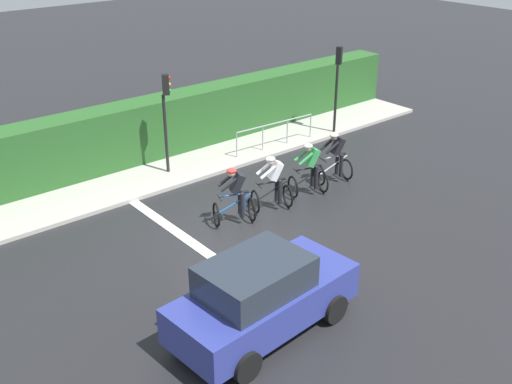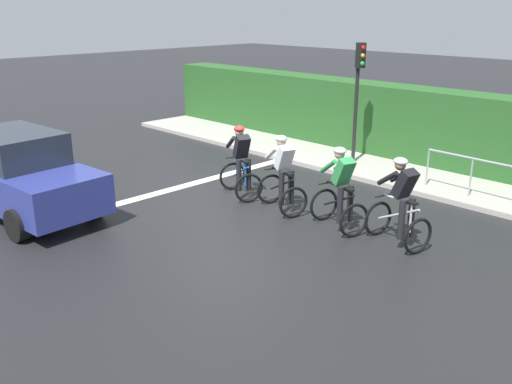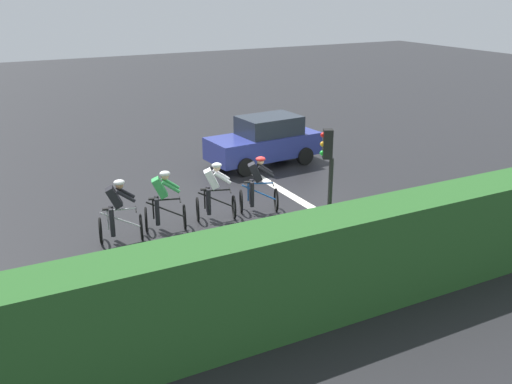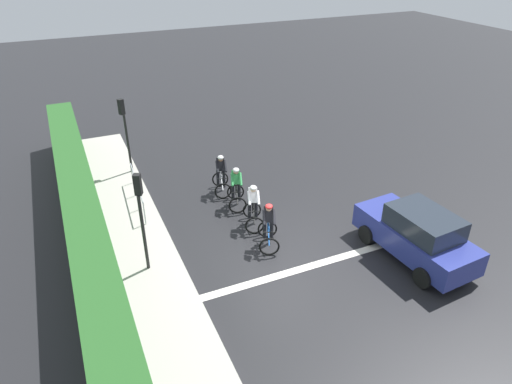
% 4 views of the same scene
% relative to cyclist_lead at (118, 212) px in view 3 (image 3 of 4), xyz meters
% --- Properties ---
extents(ground_plane, '(80.00, 80.00, 0.00)m').
position_rel_cyclist_lead_xyz_m(ground_plane, '(0.30, -4.46, -0.80)').
color(ground_plane, black).
extents(sidewalk_kerb, '(2.80, 20.27, 0.12)m').
position_rel_cyclist_lead_xyz_m(sidewalk_kerb, '(-4.17, -2.46, -0.74)').
color(sidewalk_kerb, '#ADA89E').
rests_on(sidewalk_kerb, ground).
extents(stone_wall_low, '(0.44, 20.27, 0.55)m').
position_rel_cyclist_lead_xyz_m(stone_wall_low, '(-5.07, -2.46, -0.52)').
color(stone_wall_low, gray).
rests_on(stone_wall_low, ground).
extents(hedge_wall, '(1.10, 20.27, 2.11)m').
position_rel_cyclist_lead_xyz_m(hedge_wall, '(-5.37, -2.46, 0.26)').
color(hedge_wall, '#265623').
rests_on(hedge_wall, ground).
extents(road_marking_stop_line, '(7.00, 0.30, 0.01)m').
position_rel_cyclist_lead_xyz_m(road_marking_stop_line, '(0.30, -5.65, -0.79)').
color(road_marking_stop_line, silver).
rests_on(road_marking_stop_line, ground).
extents(cyclist_lead, '(0.92, 1.21, 1.66)m').
position_rel_cyclist_lead_xyz_m(cyclist_lead, '(0.00, 0.00, 0.00)').
color(cyclist_lead, black).
rests_on(cyclist_lead, ground).
extents(cyclist_second, '(0.97, 1.23, 1.66)m').
position_rel_cyclist_lead_xyz_m(cyclist_second, '(0.15, -1.25, 0.00)').
color(cyclist_second, black).
rests_on(cyclist_second, ground).
extents(cyclist_mid, '(0.99, 1.24, 1.66)m').
position_rel_cyclist_lead_xyz_m(cyclist_mid, '(0.19, -2.75, 0.00)').
color(cyclist_mid, black).
rests_on(cyclist_mid, ground).
extents(cyclist_fourth, '(1.03, 1.26, 1.66)m').
position_rel_cyclist_lead_xyz_m(cyclist_fourth, '(0.16, -4.09, 0.00)').
color(cyclist_fourth, black).
rests_on(cyclist_fourth, ground).
extents(car_navy, '(2.11, 4.21, 1.76)m').
position_rel_cyclist_lead_xyz_m(car_navy, '(4.22, -6.55, 0.08)').
color(car_navy, navy).
rests_on(car_navy, ground).
extents(traffic_light_near_crossing, '(0.27, 0.29, 3.34)m').
position_rel_cyclist_lead_xyz_m(traffic_light_near_crossing, '(-3.80, -3.73, 1.43)').
color(traffic_light_near_crossing, black).
rests_on(traffic_light_near_crossing, ground).
extents(pedestrian_railing_kerbside, '(0.24, 3.36, 1.03)m').
position_rel_cyclist_lead_xyz_m(pedestrian_railing_kerbside, '(-3.27, 0.36, -0.01)').
color(pedestrian_railing_kerbside, '#999EA3').
rests_on(pedestrian_railing_kerbside, ground).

